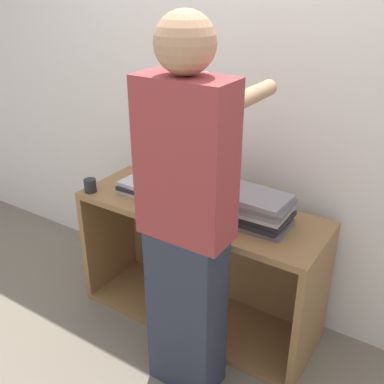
# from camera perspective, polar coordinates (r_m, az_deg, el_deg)

# --- Properties ---
(ground_plane) EXTENTS (12.00, 12.00, 0.00)m
(ground_plane) POSITION_cam_1_polar(r_m,az_deg,el_deg) (2.72, -2.06, -18.27)
(ground_plane) COLOR #756B5B
(wall_back) EXTENTS (8.00, 0.05, 2.40)m
(wall_back) POSITION_cam_1_polar(r_m,az_deg,el_deg) (2.56, 5.24, 10.03)
(wall_back) COLOR silver
(wall_back) RESTS_ON ground_plane
(cart) EXTENTS (1.39, 0.49, 0.76)m
(cart) POSITION_cam_1_polar(r_m,az_deg,el_deg) (2.68, 1.68, -8.49)
(cart) COLOR olive
(cart) RESTS_ON ground_plane
(laptop_open) EXTENTS (0.31, 0.31, 0.23)m
(laptop_open) POSITION_cam_1_polar(r_m,az_deg,el_deg) (2.45, 1.57, -0.43)
(laptop_open) COLOR gray
(laptop_open) RESTS_ON cart
(laptop_stack_left) EXTENTS (0.33, 0.24, 0.07)m
(laptop_stack_left) POSITION_cam_1_polar(r_m,az_deg,el_deg) (2.60, -5.45, 0.66)
(laptop_stack_left) COLOR #B7B7BC
(laptop_stack_left) RESTS_ON cart
(laptop_stack_right) EXTENTS (0.34, 0.25, 0.16)m
(laptop_stack_right) POSITION_cam_1_polar(r_m,az_deg,el_deg) (2.26, 8.30, -2.27)
(laptop_stack_right) COLOR slate
(laptop_stack_right) RESTS_ON cart
(person) EXTENTS (0.40, 0.54, 1.79)m
(person) POSITION_cam_1_polar(r_m,az_deg,el_deg) (1.96, -0.63, -4.23)
(person) COLOR #2D3342
(person) RESTS_ON ground_plane
(mug) EXTENTS (0.07, 0.07, 0.08)m
(mug) POSITION_cam_1_polar(r_m,az_deg,el_deg) (2.66, -12.80, 0.81)
(mug) COLOR #232328
(mug) RESTS_ON cart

